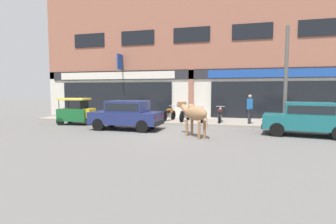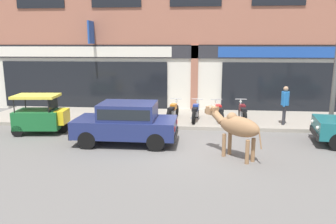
% 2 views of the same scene
% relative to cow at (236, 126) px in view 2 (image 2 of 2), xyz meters
% --- Properties ---
extents(ground_plane, '(90.00, 90.00, 0.00)m').
position_rel_cow_xyz_m(ground_plane, '(-1.40, 1.00, -1.01)').
color(ground_plane, '#605E5B').
extents(sidewalk, '(19.00, 3.72, 0.15)m').
position_rel_cow_xyz_m(sidewalk, '(-1.40, 5.06, -0.93)').
color(sidewalk, gray).
rests_on(sidewalk, ground).
extents(shop_building, '(23.00, 1.40, 9.52)m').
position_rel_cow_xyz_m(shop_building, '(-1.40, 7.17, 3.55)').
color(shop_building, '#9E604C').
rests_on(shop_building, ground).
extents(cow, '(1.71, 1.64, 1.61)m').
position_rel_cow_xyz_m(cow, '(0.00, 0.00, 0.00)').
color(cow, '#936B47').
rests_on(cow, ground).
extents(car_0, '(3.62, 1.62, 1.46)m').
position_rel_cow_xyz_m(car_0, '(-3.63, 1.15, -0.19)').
color(car_0, black).
rests_on(car_0, ground).
extents(auto_rickshaw, '(2.04, 1.32, 1.52)m').
position_rel_cow_xyz_m(auto_rickshaw, '(-7.26, 2.19, -0.35)').
color(auto_rickshaw, black).
rests_on(auto_rickshaw, ground).
extents(motorcycle_0, '(0.61, 1.80, 0.88)m').
position_rel_cow_xyz_m(motorcycle_0, '(-2.28, 4.31, -0.47)').
color(motorcycle_0, black).
rests_on(motorcycle_0, sidewalk).
extents(motorcycle_1, '(0.53, 1.81, 0.88)m').
position_rel_cow_xyz_m(motorcycle_1, '(-1.28, 4.29, -0.47)').
color(motorcycle_1, black).
rests_on(motorcycle_1, sidewalk).
extents(motorcycle_2, '(0.52, 1.81, 0.88)m').
position_rel_cow_xyz_m(motorcycle_2, '(-0.28, 4.30, -0.47)').
color(motorcycle_2, black).
rests_on(motorcycle_2, sidewalk).
extents(motorcycle_3, '(0.52, 1.81, 0.88)m').
position_rel_cow_xyz_m(motorcycle_3, '(0.75, 4.44, -0.47)').
color(motorcycle_3, black).
rests_on(motorcycle_3, sidewalk).
extents(pedestrian, '(0.32, 0.47, 1.60)m').
position_rel_cow_xyz_m(pedestrian, '(2.38, 3.95, 0.13)').
color(pedestrian, '#2D2D33').
rests_on(pedestrian, sidewalk).
extents(utility_pole, '(0.18, 0.18, 5.05)m').
position_rel_cow_xyz_m(utility_pole, '(4.08, 3.50, 1.67)').
color(utility_pole, '#595651').
rests_on(utility_pole, sidewalk).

